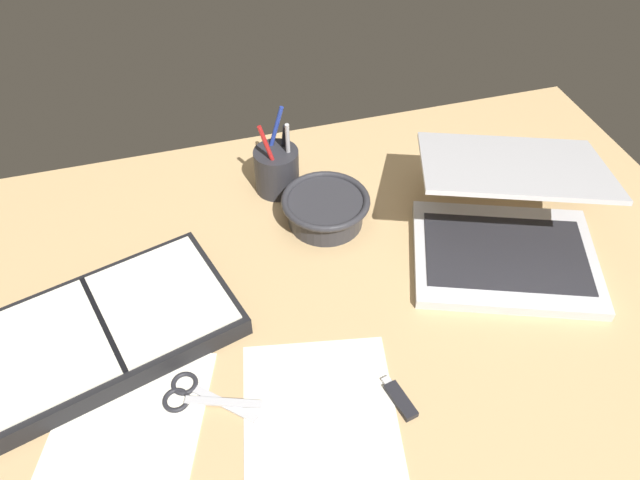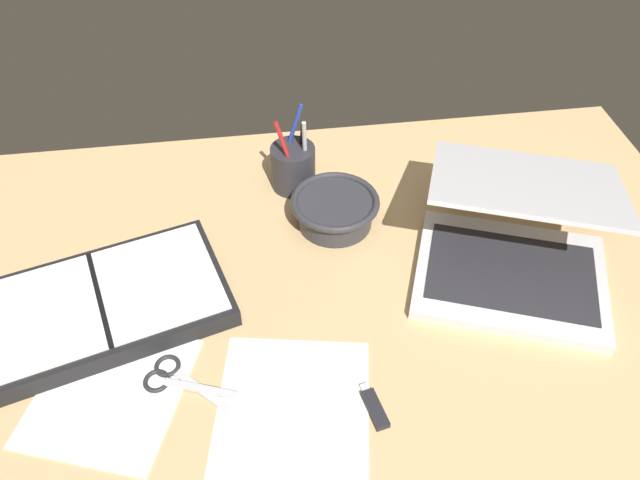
# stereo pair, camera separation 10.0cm
# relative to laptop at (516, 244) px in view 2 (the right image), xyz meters

# --- Properties ---
(desk_top) EXTENTS (1.40, 1.00, 0.02)m
(desk_top) POSITION_rel_laptop_xyz_m (-0.32, -0.06, -0.06)
(desk_top) COLOR tan
(desk_top) RESTS_ON ground
(laptop) EXTENTS (0.40, 0.42, 0.17)m
(laptop) POSITION_rel_laptop_xyz_m (0.00, 0.00, 0.00)
(laptop) COLOR silver
(laptop) RESTS_ON desk_top
(bowl) EXTENTS (0.16, 0.16, 0.06)m
(bowl) POSITION_rel_laptop_xyz_m (-0.28, 0.15, -0.02)
(bowl) COLOR #2D2D33
(bowl) RESTS_ON desk_top
(pen_cup) EXTENTS (0.08, 0.08, 0.16)m
(pen_cup) POSITION_rel_laptop_xyz_m (-0.34, 0.26, -0.01)
(pen_cup) COLOR #28282D
(pen_cup) RESTS_ON desk_top
(planner) EXTENTS (0.43, 0.32, 0.04)m
(planner) POSITION_rel_laptop_xyz_m (-0.67, -0.01, -0.04)
(planner) COLOR black
(planner) RESTS_ON desk_top
(scissors) EXTENTS (0.14, 0.11, 0.01)m
(scissors) POSITION_rel_laptop_xyz_m (-0.56, -0.15, -0.05)
(scissors) COLOR #B7B7BC
(scissors) RESTS_ON desk_top
(paper_sheet_front) EXTENTS (0.26, 0.31, 0.00)m
(paper_sheet_front) POSITION_rel_laptop_xyz_m (-0.40, -0.24, -0.05)
(paper_sheet_front) COLOR silver
(paper_sheet_front) RESTS_ON desk_top
(paper_sheet_beside_planner) EXTENTS (0.26, 0.28, 0.00)m
(paper_sheet_beside_planner) POSITION_rel_laptop_xyz_m (-0.65, -0.15, -0.05)
(paper_sheet_beside_planner) COLOR silver
(paper_sheet_beside_planner) RESTS_ON desk_top
(usb_drive) EXTENTS (0.03, 0.07, 0.01)m
(usb_drive) POSITION_rel_laptop_xyz_m (-0.28, -0.24, -0.05)
(usb_drive) COLOR black
(usb_drive) RESTS_ON desk_top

